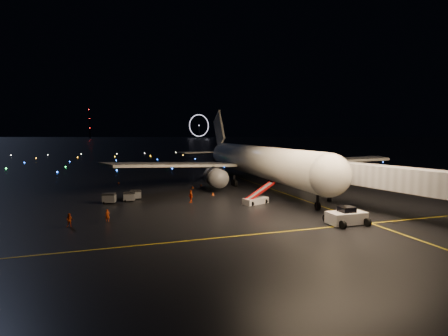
% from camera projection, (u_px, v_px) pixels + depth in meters
% --- Properties ---
extents(ground, '(2000.00, 2000.00, 0.00)m').
position_uv_depth(ground, '(131.00, 145.00, 332.16)').
color(ground, black).
rests_on(ground, ground).
extents(lane_centre, '(0.25, 80.00, 0.02)m').
position_uv_depth(lane_centre, '(277.00, 191.00, 65.89)').
color(lane_centre, gold).
rests_on(lane_centre, ground).
extents(lane_cross, '(60.00, 0.25, 0.02)m').
position_uv_depth(lane_cross, '(239.00, 236.00, 37.03)').
color(lane_cross, gold).
rests_on(lane_cross, ground).
extents(airliner, '(61.54, 58.56, 17.19)m').
position_uv_depth(airliner, '(251.00, 144.00, 74.10)').
color(airliner, silver).
rests_on(airliner, ground).
extents(pushback_tug, '(4.56, 2.43, 2.15)m').
position_uv_depth(pushback_tug, '(346.00, 215.00, 41.69)').
color(pushback_tug, silver).
rests_on(pushback_tug, ground).
extents(belt_loader, '(6.31, 3.87, 2.97)m').
position_uv_depth(belt_loader, '(256.00, 194.00, 53.78)').
color(belt_loader, silver).
rests_on(belt_loader, ground).
extents(crew_a, '(0.67, 0.58, 1.55)m').
position_uv_depth(crew_a, '(107.00, 215.00, 42.97)').
color(crew_a, '#EC4C11').
rests_on(crew_a, ground).
extents(crew_b, '(0.86, 0.70, 1.63)m').
position_uv_depth(crew_b, '(70.00, 220.00, 40.46)').
color(crew_b, '#EC4C11').
rests_on(crew_b, ground).
extents(crew_c, '(0.73, 1.22, 1.95)m').
position_uv_depth(crew_c, '(191.00, 196.00, 54.78)').
color(crew_c, '#EC4C11').
rests_on(crew_c, ground).
extents(safety_cone_0, '(0.58, 0.58, 0.53)m').
position_uv_depth(safety_cone_0, '(213.00, 194.00, 61.35)').
color(safety_cone_0, '#EB4C0B').
rests_on(safety_cone_0, ground).
extents(safety_cone_1, '(0.50, 0.50, 0.49)m').
position_uv_depth(safety_cone_1, '(201.00, 185.00, 71.84)').
color(safety_cone_1, '#EB4C0B').
rests_on(safety_cone_1, ground).
extents(safety_cone_2, '(0.47, 0.47, 0.44)m').
position_uv_depth(safety_cone_2, '(193.00, 187.00, 69.14)').
color(safety_cone_2, '#EB4C0B').
rests_on(safety_cone_2, ground).
extents(safety_cone_3, '(0.46, 0.46, 0.46)m').
position_uv_depth(safety_cone_3, '(119.00, 183.00, 74.87)').
color(safety_cone_3, '#EB4C0B').
rests_on(safety_cone_3, ground).
extents(ferris_wheel, '(49.33, 16.80, 52.00)m').
position_uv_depth(ferris_wheel, '(199.00, 126.00, 779.24)').
color(ferris_wheel, black).
rests_on(ferris_wheel, ground).
extents(radio_mast, '(1.80, 1.80, 64.00)m').
position_uv_depth(radio_mast, '(90.00, 123.00, 727.41)').
color(radio_mast, black).
rests_on(radio_mast, ground).
extents(taxiway_lights, '(164.00, 92.00, 0.36)m').
position_uv_depth(taxiway_lights, '(155.00, 158.00, 148.40)').
color(taxiway_lights, black).
rests_on(taxiway_lights, ground).
extents(baggage_cart_0, '(1.90, 1.44, 1.50)m').
position_uv_depth(baggage_cart_0, '(129.00, 197.00, 55.82)').
color(baggage_cart_0, slate).
rests_on(baggage_cart_0, ground).
extents(baggage_cart_1, '(1.80, 1.29, 1.50)m').
position_uv_depth(baggage_cart_1, '(136.00, 195.00, 57.76)').
color(baggage_cart_1, slate).
rests_on(baggage_cart_1, ground).
extents(baggage_cart_2, '(2.14, 1.71, 1.61)m').
position_uv_depth(baggage_cart_2, '(109.00, 198.00, 54.19)').
color(baggage_cart_2, slate).
rests_on(baggage_cart_2, ground).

